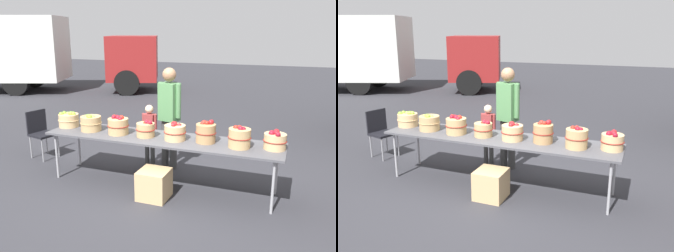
{
  "view_description": "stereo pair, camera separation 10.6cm",
  "coord_description": "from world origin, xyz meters",
  "views": [
    {
      "loc": [
        1.87,
        -4.62,
        2.26
      ],
      "look_at": [
        0.0,
        0.3,
        0.85
      ],
      "focal_mm": 38.33,
      "sensor_mm": 36.0,
      "label": 1
    },
    {
      "loc": [
        1.97,
        -4.58,
        2.26
      ],
      "look_at": [
        0.0,
        0.3,
        0.85
      ],
      "focal_mm": 38.33,
      "sensor_mm": 36.0,
      "label": 2
    }
  ],
  "objects": [
    {
      "name": "apple_basket_red_1",
      "position": [
        -0.23,
        -0.02,
        0.86
      ],
      "size": [
        0.29,
        0.29,
        0.25
      ],
      "color": "tan",
      "rests_on": "market_table"
    },
    {
      "name": "market_table",
      "position": [
        0.0,
        0.0,
        0.72
      ],
      "size": [
        3.5,
        0.76,
        0.75
      ],
      "color": "#4C4C51",
      "rests_on": "ground"
    },
    {
      "name": "child_customer",
      "position": [
        -0.5,
        0.74,
        0.62
      ],
      "size": [
        0.28,
        0.16,
        1.05
      ],
      "rotation": [
        0.0,
        0.0,
        3.06
      ],
      "color": "#3F3F3F",
      "rests_on": "ground"
    },
    {
      "name": "apple_basket_red_5",
      "position": [
        1.59,
        0.05,
        0.87
      ],
      "size": [
        0.31,
        0.31,
        0.26
      ],
      "color": "tan",
      "rests_on": "market_table"
    },
    {
      "name": "apple_basket_red_0",
      "position": [
        -0.67,
        -0.04,
        0.88
      ],
      "size": [
        0.33,
        0.33,
        0.28
      ],
      "color": "tan",
      "rests_on": "market_table"
    },
    {
      "name": "apple_basket_green_1",
      "position": [
        -1.15,
        -0.03,
        0.87
      ],
      "size": [
        0.34,
        0.34,
        0.27
      ],
      "color": "tan",
      "rests_on": "market_table"
    },
    {
      "name": "apple_basket_green_0",
      "position": [
        -1.62,
        0.05,
        0.86
      ],
      "size": [
        0.34,
        0.34,
        0.26
      ],
      "color": "tan",
      "rests_on": "market_table"
    },
    {
      "name": "vendor_adult",
      "position": [
        -0.15,
        0.74,
        0.99
      ],
      "size": [
        0.43,
        0.3,
        1.69
      ],
      "rotation": [
        0.0,
        0.0,
        2.85
      ],
      "color": "#3F3F3F",
      "rests_on": "ground"
    },
    {
      "name": "folding_chair",
      "position": [
        -2.51,
        0.4,
        0.51
      ],
      "size": [
        0.49,
        0.49,
        0.86
      ],
      "rotation": [
        0.0,
        0.0,
        1.32
      ],
      "color": "black",
      "rests_on": "ground"
    },
    {
      "name": "apple_basket_red_3",
      "position": [
        0.67,
        0.02,
        0.89
      ],
      "size": [
        0.29,
        0.29,
        0.32
      ],
      "color": "#A87F51",
      "rests_on": "market_table"
    },
    {
      "name": "apple_basket_red_4",
      "position": [
        1.14,
        -0.04,
        0.89
      ],
      "size": [
        0.31,
        0.31,
        0.3
      ],
      "color": "tan",
      "rests_on": "market_table"
    },
    {
      "name": "produce_crate",
      "position": [
        0.07,
        -0.42,
        0.2
      ],
      "size": [
        0.41,
        0.41,
        0.41
      ],
      "primitive_type": "cube",
      "color": "tan",
      "rests_on": "ground"
    },
    {
      "name": "box_truck",
      "position": [
        -7.56,
        6.38,
        1.49
      ],
      "size": [
        7.96,
        4.79,
        2.75
      ],
      "rotation": [
        0.0,
        0.0,
        0.37
      ],
      "color": "silver",
      "rests_on": "ground"
    },
    {
      "name": "apple_basket_red_2",
      "position": [
        0.23,
        -0.03,
        0.87
      ],
      "size": [
        0.32,
        0.32,
        0.26
      ],
      "color": "tan",
      "rests_on": "market_table"
    },
    {
      "name": "ground_plane",
      "position": [
        0.0,
        0.0,
        0.0
      ],
      "size": [
        40.0,
        40.0,
        0.0
      ],
      "primitive_type": "plane",
      "color": "#2D2D33"
    }
  ]
}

